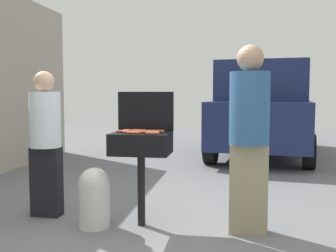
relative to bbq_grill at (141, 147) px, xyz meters
The scene contains 20 objects.
ground_plane 0.85m from the bbq_grill, 81.19° to the right, with size 24.00×24.00×0.00m, color slate.
bbq_grill is the anchor object (origin of this frame).
grill_lid_open 0.42m from the bbq_grill, 90.00° to the left, with size 0.60×0.05×0.42m, color black.
hot_dog_0 0.21m from the bbq_grill, 146.93° to the right, with size 0.03×0.03×0.13m, color #C6593D.
hot_dog_1 0.18m from the bbq_grill, 72.39° to the left, with size 0.03×0.03×0.13m, color #AD4228.
hot_dog_2 0.16m from the bbq_grill, 65.96° to the right, with size 0.03×0.03×0.13m, color #B74C33.
hot_dog_3 0.20m from the bbq_grill, 14.11° to the left, with size 0.03×0.03×0.13m, color #AD4228.
hot_dog_4 0.24m from the bbq_grill, 146.60° to the left, with size 0.03×0.03×0.13m, color #AD4228.
hot_dog_5 0.17m from the bbq_grill, 79.38° to the right, with size 0.03×0.03×0.13m, color #AD4228.
hot_dog_6 0.25m from the bbq_grill, behind, with size 0.03×0.03×0.13m, color #C6593D.
hot_dog_7 0.17m from the bbq_grill, 140.28° to the left, with size 0.03×0.03×0.13m, color #AD4228.
hot_dog_8 0.26m from the bbq_grill, 44.57° to the right, with size 0.03×0.03×0.13m, color #C6593D.
hot_dog_9 0.21m from the bbq_grill, 19.72° to the right, with size 0.03×0.03×0.13m, color #C6593D.
hot_dog_10 0.21m from the bbq_grill, 109.55° to the left, with size 0.03×0.03×0.13m, color #B74C33.
hot_dog_11 0.22m from the bbq_grill, 105.48° to the right, with size 0.03×0.03×0.13m, color #B74C33.
hot_dog_12 0.24m from the bbq_grill, 23.32° to the left, with size 0.03×0.03×0.13m, color #C6593D.
propane_tank 0.70m from the bbq_grill, 163.15° to the right, with size 0.32×0.32×0.62m.
person_left 1.13m from the bbq_grill, behind, with size 0.34×0.34×1.61m.
person_right 1.10m from the bbq_grill, ahead, with size 0.39×0.39×1.83m.
parked_minivan 5.35m from the bbq_grill, 72.72° to the left, with size 2.49×4.61×2.02m.
Camera 1 is at (0.90, -3.70, 1.36)m, focal length 42.43 mm.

